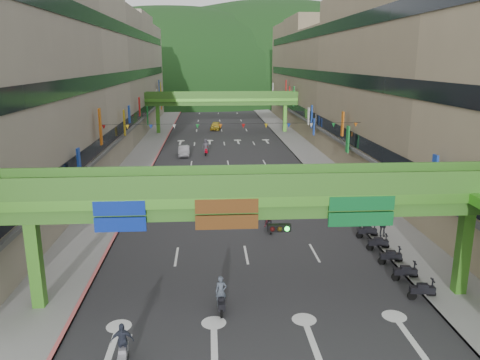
{
  "coord_description": "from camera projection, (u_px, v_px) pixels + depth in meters",
  "views": [
    {
      "loc": [
        -2.27,
        -16.11,
        12.25
      ],
      "look_at": [
        0.0,
        18.0,
        3.5
      ],
      "focal_mm": 35.0,
      "sensor_mm": 36.0,
      "label": 1
    }
  ],
  "objects": [
    {
      "name": "car_yellow",
      "position": [
        216.0,
        126.0,
        85.06
      ],
      "size": [
        2.25,
        4.45,
        1.45
      ],
      "primitive_type": "imported",
      "rotation": [
        0.0,
        0.0,
        -0.13
      ],
      "color": "gold",
      "rests_on": "ground"
    },
    {
      "name": "sidewalk_left",
      "position": [
        148.0,
        149.0,
        66.36
      ],
      "size": [
        4.0,
        140.0,
        0.15
      ],
      "primitive_type": "cube",
      "color": "gray",
      "rests_on": "ground"
    },
    {
      "name": "pedestrian_blue",
      "position": [
        327.0,
        175.0,
        48.19
      ],
      "size": [
        0.86,
        0.65,
        1.64
      ],
      "primitive_type": "imported",
      "rotation": [
        0.0,
        0.0,
        2.92
      ],
      "color": "#2E3D4F",
      "rests_on": "ground"
    },
    {
      "name": "hill_left",
      "position": [
        174.0,
        95.0,
        172.45
      ],
      "size": [
        168.0,
        140.0,
        112.0
      ],
      "primitive_type": "ellipsoid",
      "color": "#1C4419",
      "rests_on": "ground"
    },
    {
      "name": "overpass_near",
      "position": [
        276.0,
        210.0,
        22.73
      ],
      "size": [
        28.0,
        12.27,
        7.1
      ],
      "color": "#4C9E2D",
      "rests_on": "ground"
    },
    {
      "name": "scooter_rider_mid",
      "position": [
        269.0,
        218.0,
        34.24
      ],
      "size": [
        0.85,
        1.6,
        2.03
      ],
      "color": "black",
      "rests_on": "ground"
    },
    {
      "name": "road_slab",
      "position": [
        225.0,
        148.0,
        67.08
      ],
      "size": [
        18.0,
        140.0,
        0.02
      ],
      "primitive_type": "cube",
      "color": "#28282B",
      "rests_on": "ground"
    },
    {
      "name": "overpass_far",
      "position": [
        222.0,
        102.0,
        80.24
      ],
      "size": [
        28.0,
        2.2,
        7.1
      ],
      "color": "#4C9E2D",
      "rests_on": "ground"
    },
    {
      "name": "scooter_rider_far",
      "position": [
        206.0,
        147.0,
        62.05
      ],
      "size": [
        0.96,
        1.6,
        2.21
      ],
      "color": "#91000E",
      "rests_on": "ground"
    },
    {
      "name": "curb_right",
      "position": [
        288.0,
        147.0,
        67.65
      ],
      "size": [
        0.2,
        140.0,
        0.18
      ],
      "primitive_type": "cube",
      "color": "gray",
      "rests_on": "ground"
    },
    {
      "name": "building_row_right",
      "position": [
        359.0,
        81.0,
        65.96
      ],
      "size": [
        12.8,
        95.0,
        19.0
      ],
      "color": "gray",
      "rests_on": "ground"
    },
    {
      "name": "sidewalk_right",
      "position": [
        301.0,
        147.0,
        67.78
      ],
      "size": [
        4.0,
        140.0,
        0.15
      ],
      "primitive_type": "cube",
      "color": "gray",
      "rests_on": "ground"
    },
    {
      "name": "bunting_string",
      "position": [
        232.0,
        126.0,
        46.27
      ],
      "size": [
        26.0,
        0.36,
        0.47
      ],
      "color": "black",
      "rests_on": "ground"
    },
    {
      "name": "curb_left",
      "position": [
        161.0,
        149.0,
        66.48
      ],
      "size": [
        0.2,
        140.0,
        0.18
      ],
      "primitive_type": "cube",
      "color": "#CC5959",
      "rests_on": "ground"
    },
    {
      "name": "parked_scooter_row",
      "position": [
        391.0,
        256.0,
        28.86
      ],
      "size": [
        1.6,
        9.37,
        1.08
      ],
      "color": "black",
      "rests_on": "ground"
    },
    {
      "name": "pedestrian_dark",
      "position": [
        382.0,
        227.0,
        33.08
      ],
      "size": [
        1.02,
        0.63,
        1.62
      ],
      "primitive_type": "imported",
      "rotation": [
        0.0,
        0.0,
        -0.26
      ],
      "color": "black",
      "rests_on": "ground"
    },
    {
      "name": "scooter_rider_near",
      "position": [
        221.0,
        296.0,
        23.27
      ],
      "size": [
        0.58,
        1.6,
        1.93
      ],
      "color": "black",
      "rests_on": "ground"
    },
    {
      "name": "scooter_rider_left",
      "position": [
        122.0,
        345.0,
        19.1
      ],
      "size": [
        0.97,
        1.6,
        1.95
      ],
      "color": "gray",
      "rests_on": "ground"
    },
    {
      "name": "car_silver",
      "position": [
        184.0,
        151.0,
        61.74
      ],
      "size": [
        1.6,
        4.15,
        1.35
      ],
      "primitive_type": "imported",
      "rotation": [
        0.0,
        0.0,
        0.04
      ],
      "color": "gray",
      "rests_on": "ground"
    },
    {
      "name": "pedestrian_red",
      "position": [
        353.0,
        200.0,
        39.51
      ],
      "size": [
        0.87,
        0.73,
        1.6
      ],
      "primitive_type": "imported",
      "rotation": [
        0.0,
        0.0,
        0.17
      ],
      "color": "#A72230",
      "rests_on": "ground"
    },
    {
      "name": "hill_right",
      "position": [
        274.0,
        91.0,
        194.36
      ],
      "size": [
        208.0,
        176.0,
        128.0
      ],
      "primitive_type": "ellipsoid",
      "color": "#1C4419",
      "rests_on": "ground"
    },
    {
      "name": "building_row_left",
      "position": [
        86.0,
        82.0,
        63.52
      ],
      "size": [
        12.8,
        95.0,
        19.0
      ],
      "color": "#9E937F",
      "rests_on": "ground"
    }
  ]
}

